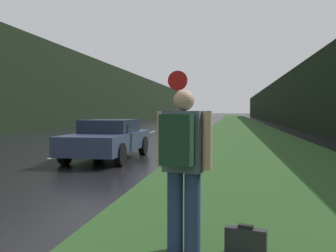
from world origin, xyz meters
TOP-DOWN VIEW (x-y plane):
  - grass_verge at (7.06, 40.00)m, footprint 6.00×240.00m
  - lane_stripe_c at (0.00, 12.97)m, footprint 0.12×3.00m
  - lane_stripe_d at (0.00, 19.97)m, footprint 0.12×3.00m
  - lane_stripe_e at (0.00, 26.97)m, footprint 0.12×3.00m
  - lane_stripe_f at (0.00, 33.97)m, footprint 0.12×3.00m
  - treeline_far_side at (-10.06, 50.00)m, footprint 2.00×140.00m
  - treeline_near_side at (13.06, 50.00)m, footprint 2.00×140.00m
  - stop_sign at (4.28, 12.20)m, footprint 0.66×0.07m
  - hitchhiker_with_backpack at (5.53, 4.31)m, footprint 0.62×0.49m
  - suitcase at (6.22, 4.37)m, footprint 0.46×0.20m
  - car_passing_near at (2.03, 11.73)m, footprint 1.92×4.41m

SIDE VIEW (x-z plane):
  - lane_stripe_c at x=0.00m, z-range 0.00..0.01m
  - lane_stripe_d at x=0.00m, z-range 0.00..0.01m
  - lane_stripe_e at x=0.00m, z-range 0.00..0.01m
  - lane_stripe_f at x=0.00m, z-range 0.00..0.01m
  - grass_verge at x=7.06m, z-range 0.00..0.02m
  - suitcase at x=6.22m, z-range -0.01..0.35m
  - car_passing_near at x=2.03m, z-range 0.03..1.34m
  - hitchhiker_with_backpack at x=5.53m, z-range 0.13..1.96m
  - stop_sign at x=4.28m, z-range 0.32..3.26m
  - treeline_near_side at x=13.06m, z-range 0.00..5.86m
  - treeline_far_side at x=-10.06m, z-range 0.00..7.55m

